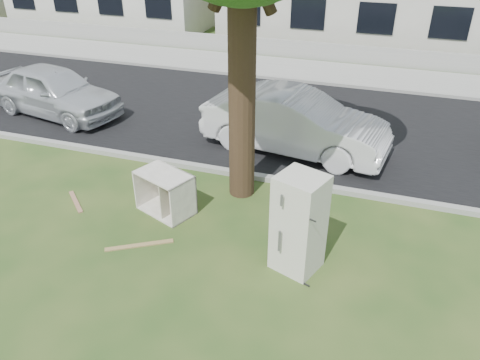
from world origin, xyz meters
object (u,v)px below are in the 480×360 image
(cabinet, at_px, (165,193))
(car_left, at_px, (54,91))
(fridge, at_px, (299,224))
(car_center, at_px, (295,122))

(cabinet, relative_size, car_left, 0.26)
(fridge, distance_m, cabinet, 3.04)
(fridge, relative_size, cabinet, 1.60)
(car_center, bearing_deg, fridge, -158.74)
(fridge, distance_m, car_center, 4.52)
(cabinet, bearing_deg, car_center, 84.62)
(fridge, bearing_deg, car_left, 171.53)
(fridge, height_order, car_center, fridge)
(car_left, bearing_deg, cabinet, -113.25)
(car_center, bearing_deg, car_left, 96.72)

